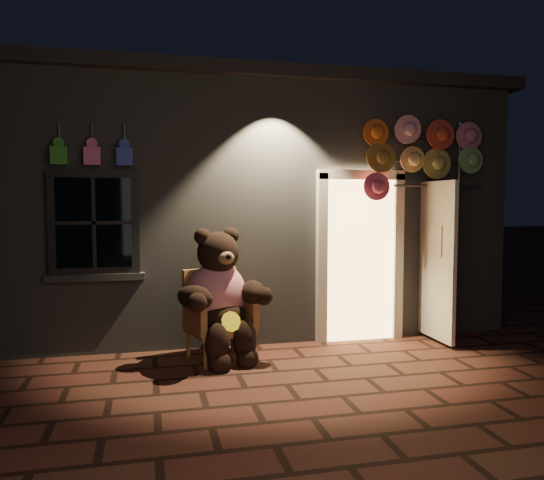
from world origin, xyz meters
name	(u,v)px	position (x,y,z in m)	size (l,w,h in m)	color
ground	(287,385)	(0.00, 0.00, 0.00)	(60.00, 60.00, 0.00)	#4E2B1E
shop_building	(227,205)	(0.00, 3.99, 1.74)	(7.30, 5.95, 3.51)	slate
wicker_armchair	(217,314)	(-0.55, 1.08, 0.50)	(0.83, 0.79, 1.01)	#A57E40
teddy_bear	(220,297)	(-0.53, 0.95, 0.72)	(1.07, 0.97, 1.53)	red
hat_rack	(421,154)	(2.09, 1.28, 2.39)	(1.70, 0.22, 2.86)	#59595E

